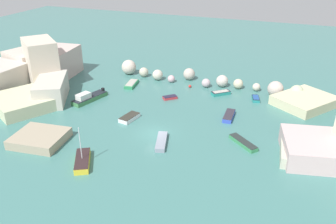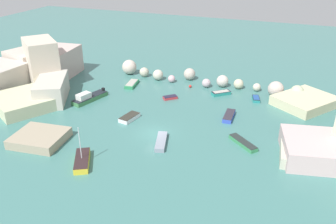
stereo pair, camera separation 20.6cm
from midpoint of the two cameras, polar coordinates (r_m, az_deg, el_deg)
cove_water at (r=47.61m, az=-2.26°, el=-3.46°), size 160.00×160.00×0.00m
cliff_headland_left at (r=68.52m, az=-20.75°, el=6.21°), size 21.59×26.39×8.17m
rock_breakwater at (r=63.86m, az=5.39°, el=5.32°), size 32.98×4.74×2.73m
stone_dock at (r=48.20m, az=-19.83°, el=-3.94°), size 6.77×6.24×1.15m
channel_buoy at (r=62.57m, az=3.41°, el=4.11°), size 0.49×0.49×0.49m
moored_boat_0 at (r=42.49m, az=-13.58°, el=-7.54°), size 3.63×4.76×4.67m
moored_boat_1 at (r=59.13m, az=13.67°, el=2.10°), size 1.64×2.58×0.52m
moored_boat_2 at (r=45.97m, az=11.73°, el=-4.79°), size 4.10×3.72×0.54m
moored_boat_3 at (r=47.93m, az=-20.01°, el=-4.59°), size 1.82×4.17×0.53m
moored_boat_4 at (r=57.96m, az=0.21°, el=2.34°), size 2.37×2.30×0.46m
moored_boat_5 at (r=60.15m, az=8.29°, el=3.03°), size 3.12×2.97×0.59m
moored_boat_6 at (r=58.47m, az=-12.65°, el=2.24°), size 3.29×6.51×1.56m
moored_boat_7 at (r=52.34m, az=9.55°, el=-0.61°), size 1.42×3.91×0.63m
moored_boat_8 at (r=45.24m, az=-1.18°, el=-4.73°), size 2.40×4.63×0.54m
moored_boat_9 at (r=51.45m, az=-6.26°, el=-0.88°), size 2.10×3.46×0.61m
moored_boat_10 at (r=63.72m, az=-5.91°, el=4.46°), size 2.11×4.21×0.59m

